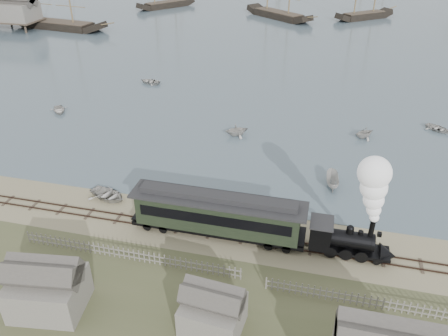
# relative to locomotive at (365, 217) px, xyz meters

# --- Properties ---
(ground) EXTENTS (600.00, 600.00, 0.00)m
(ground) POSITION_rel_locomotive_xyz_m (-11.88, 2.00, -4.14)
(ground) COLOR tan
(ground) RESTS_ON ground
(rail_track) EXTENTS (120.00, 1.80, 0.16)m
(rail_track) POSITION_rel_locomotive_xyz_m (-11.88, 0.00, -4.10)
(rail_track) COLOR #34231C
(rail_track) RESTS_ON ground
(picket_fence_west) EXTENTS (19.00, 0.10, 1.20)m
(picket_fence_west) POSITION_rel_locomotive_xyz_m (-18.38, -5.00, -4.14)
(picket_fence_west) COLOR slate
(picket_fence_west) RESTS_ON ground
(picket_fence_east) EXTENTS (15.00, 0.10, 1.20)m
(picket_fence_east) POSITION_rel_locomotive_xyz_m (0.62, -5.50, -4.14)
(picket_fence_east) COLOR slate
(picket_fence_east) RESTS_ON ground
(shed_left) EXTENTS (5.00, 4.00, 4.10)m
(shed_left) POSITION_rel_locomotive_xyz_m (-21.88, -11.00, -4.14)
(shed_left) COLOR slate
(shed_left) RESTS_ON ground
(shed_mid) EXTENTS (4.00, 3.50, 3.60)m
(shed_mid) POSITION_rel_locomotive_xyz_m (-9.88, -10.00, -4.14)
(shed_mid) COLOR slate
(shed_mid) RESTS_ON ground
(locomotive) EXTENTS (7.18, 2.68, 8.95)m
(locomotive) POSITION_rel_locomotive_xyz_m (0.00, 0.00, 0.00)
(locomotive) COLOR black
(locomotive) RESTS_ON ground
(passenger_coach) EXTENTS (15.41, 2.97, 3.74)m
(passenger_coach) POSITION_rel_locomotive_xyz_m (-12.13, 0.00, -1.79)
(passenger_coach) COLOR black
(passenger_coach) RESTS_ON ground
(beached_dinghy) EXTENTS (4.03, 4.79, 0.85)m
(beached_dinghy) POSITION_rel_locomotive_xyz_m (-24.31, 2.86, -3.72)
(beached_dinghy) COLOR #BAB8B1
(beached_dinghy) RESTS_ON ground
(rowboat_0) EXTENTS (4.03, 3.87, 0.68)m
(rowboat_0) POSITION_rel_locomotive_xyz_m (-41.18, 21.10, -3.74)
(rowboat_0) COLOR #BAB8B1
(rowboat_0) RESTS_ON harbor_water
(rowboat_1) EXTENTS (3.78, 3.93, 1.60)m
(rowboat_1) POSITION_rel_locomotive_xyz_m (-14.73, 19.83, -3.28)
(rowboat_1) COLOR #BAB8B1
(rowboat_1) RESTS_ON harbor_water
(rowboat_2) EXTENTS (3.50, 1.60, 1.31)m
(rowboat_2) POSITION_rel_locomotive_xyz_m (-2.45, 10.47, -3.42)
(rowboat_2) COLOR #BAB8B1
(rowboat_2) RESTS_ON harbor_water
(rowboat_3) EXTENTS (3.90, 4.04, 0.68)m
(rowboat_3) POSITION_rel_locomotive_xyz_m (10.72, 27.51, -3.74)
(rowboat_3) COLOR #BAB8B1
(rowboat_3) RESTS_ON harbor_water
(rowboat_4) EXTENTS (3.65, 3.69, 1.47)m
(rowboat_4) POSITION_rel_locomotive_xyz_m (1.18, 23.04, -3.34)
(rowboat_4) COLOR #BAB8B1
(rowboat_4) RESTS_ON harbor_water
(rowboat_6) EXTENTS (3.21, 4.00, 0.74)m
(rowboat_6) POSITION_rel_locomotive_xyz_m (-33.05, 35.56, -3.71)
(rowboat_6) COLOR #BAB8B1
(rowboat_6) RESTS_ON harbor_water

